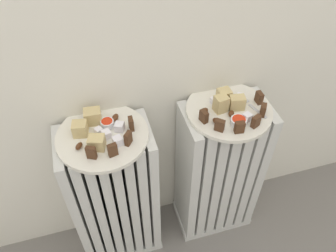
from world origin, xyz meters
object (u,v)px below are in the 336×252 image
Objects in this scene: plate_right at (229,110)px; jam_bowl_right at (239,121)px; fork at (252,106)px; radiator_right at (218,173)px; plate_left at (102,136)px; radiator_left at (115,197)px; jam_bowl_left at (107,123)px.

jam_bowl_right is (-0.00, -0.07, 0.02)m from plate_right.
plate_right is 2.49× the size of fork.
plate_left is at bearing 180.00° from radiator_right.
radiator_left is 5.81× the size of fork.
radiator_left is 0.55m from fork.
jam_bowl_left is at bearing 55.24° from radiator_left.
jam_bowl_left is 0.37× the size of fork.
plate_right reaches higher than radiator_left.
plate_left is 0.45m from fork.
fork is (0.43, -0.04, -0.01)m from jam_bowl_left.
fork is at bearing -1.34° from plate_left.
plate_right is at bearing 0.00° from radiator_right.
plate_left reaches higher than radiator_right.
fork is at bearing 38.47° from jam_bowl_right.
jam_bowl_right is (0.38, -0.07, 0.02)m from plate_left.
plate_right is 5.55× the size of jam_bowl_right.
jam_bowl_left is 0.37m from jam_bowl_right.
fork is (0.45, -0.01, 0.01)m from plate_left.
radiator_left is at bearing 180.00° from radiator_right.
plate_right is at bearing -0.00° from radiator_left.
radiator_right is at bearing -4.63° from jam_bowl_left.
plate_right is at bearing 171.29° from fork.
radiator_right is 0.34m from jam_bowl_right.
jam_bowl_left is 0.81× the size of jam_bowl_right.
radiator_right is at bearing -0.00° from radiator_left.
radiator_right is 15.91× the size of jam_bowl_left.
jam_bowl_left is 0.43m from fork.
plate_right is (0.00, 0.00, 0.31)m from radiator_right.
plate_right is at bearing 89.59° from jam_bowl_right.
jam_bowl_right is at bearing -9.77° from plate_left.
plate_left is at bearing 170.23° from jam_bowl_right.
plate_left is 2.49× the size of fork.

